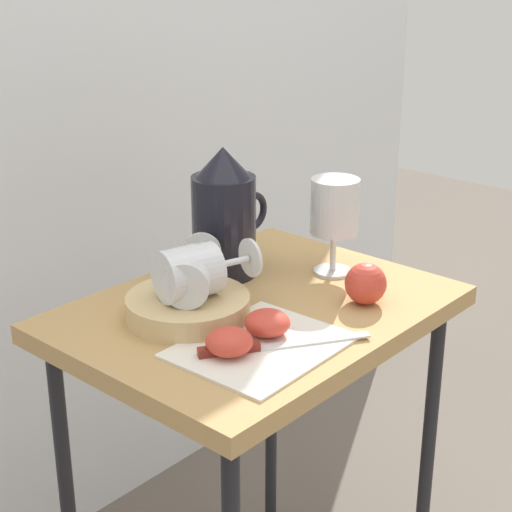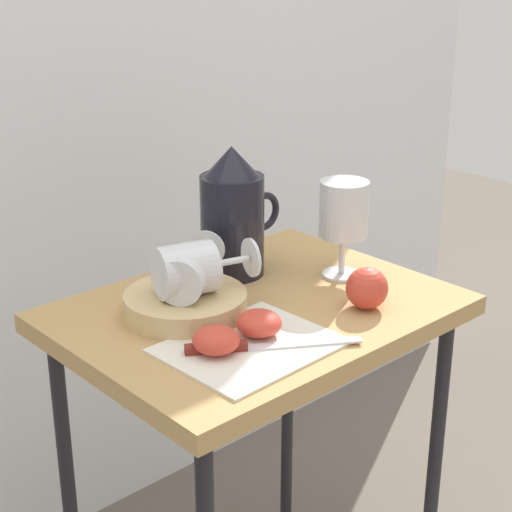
% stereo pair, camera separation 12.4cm
% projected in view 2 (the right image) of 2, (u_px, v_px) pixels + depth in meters
% --- Properties ---
extents(curtain_drape, '(2.40, 0.03, 1.89)m').
position_uv_depth(curtain_drape, '(68.00, 79.00, 1.52)').
color(curtain_drape, white).
rests_on(curtain_drape, ground_plane).
extents(table, '(0.58, 0.44, 0.66)m').
position_uv_depth(table, '(256.00, 345.00, 1.29)').
color(table, tan).
rests_on(table, ground_plane).
extents(linen_napkin, '(0.23, 0.19, 0.00)m').
position_uv_depth(linen_napkin, '(250.00, 346.00, 1.13)').
color(linen_napkin, silver).
rests_on(linen_napkin, table).
extents(basket_tray, '(0.18, 0.18, 0.03)m').
position_uv_depth(basket_tray, '(186.00, 304.00, 1.23)').
color(basket_tray, tan).
rests_on(basket_tray, table).
extents(pitcher, '(0.16, 0.11, 0.22)m').
position_uv_depth(pitcher, '(233.00, 223.00, 1.36)').
color(pitcher, black).
rests_on(pitcher, table).
extents(wine_glass_upright, '(0.08, 0.08, 0.16)m').
position_uv_depth(wine_glass_upright, '(344.00, 214.00, 1.34)').
color(wine_glass_upright, silver).
rests_on(wine_glass_upright, table).
extents(wine_glass_tipped_near, '(0.16, 0.14, 0.07)m').
position_uv_depth(wine_glass_tipped_near, '(188.00, 272.00, 1.21)').
color(wine_glass_tipped_near, silver).
rests_on(wine_glass_tipped_near, basket_tray).
extents(wine_glass_tipped_far, '(0.16, 0.11, 0.08)m').
position_uv_depth(wine_glass_tipped_far, '(188.00, 269.00, 1.20)').
color(wine_glass_tipped_far, silver).
rests_on(wine_glass_tipped_far, basket_tray).
extents(apple_half_left, '(0.06, 0.06, 0.04)m').
position_uv_depth(apple_half_left, '(216.00, 340.00, 1.11)').
color(apple_half_left, '#CC3D2D').
rests_on(apple_half_left, linen_napkin).
extents(apple_half_right, '(0.06, 0.06, 0.04)m').
position_uv_depth(apple_half_right, '(259.00, 323.00, 1.16)').
color(apple_half_right, '#CC3D2D').
rests_on(apple_half_right, linen_napkin).
extents(apple_whole, '(0.06, 0.06, 0.06)m').
position_uv_depth(apple_whole, '(367.00, 288.00, 1.25)').
color(apple_whole, '#CC3D2D').
rests_on(apple_whole, table).
extents(knife, '(0.21, 0.15, 0.01)m').
position_uv_depth(knife, '(247.00, 346.00, 1.12)').
color(knife, silver).
rests_on(knife, linen_napkin).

